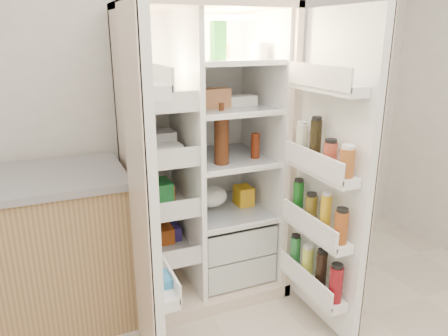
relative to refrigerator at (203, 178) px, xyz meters
name	(u,v)px	position (x,y,z in m)	size (l,w,h in m)	color
wall_back	(169,78)	(-0.10, 0.35, 0.61)	(4.00, 0.02, 2.70)	silver
refrigerator	(203,178)	(0.00, 0.00, 0.00)	(0.92, 0.70, 1.80)	beige
freezer_door	(144,200)	(-0.51, -0.60, 0.15)	(0.15, 0.40, 1.72)	white
fridge_door	(330,184)	(0.47, -0.70, 0.12)	(0.17, 0.58, 1.72)	white
kitchen_counter	(16,256)	(-1.13, -0.04, -0.29)	(1.24, 0.66, 0.90)	#A58452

